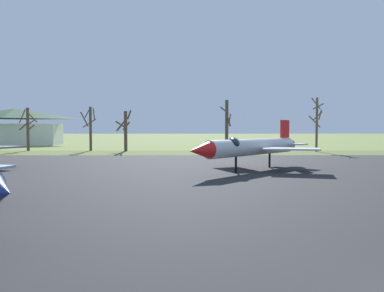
{
  "coord_description": "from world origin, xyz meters",
  "views": [
    {
      "loc": [
        -5.69,
        -7.1,
        3.79
      ],
      "look_at": [
        -5.46,
        21.48,
        2.48
      ],
      "focal_mm": 34.67,
      "sensor_mm": 36.0,
      "label": 1
    }
  ],
  "objects": [
    {
      "name": "bare_tree_center",
      "position": [
        -16.51,
        55.87,
        3.79
      ],
      "size": [
        2.76,
        3.36,
        7.0
      ],
      "color": "brown",
      "rests_on": "ground"
    },
    {
      "name": "jet_fighter_front_left",
      "position": [
        -0.12,
        26.25,
        2.19
      ],
      "size": [
        12.46,
        13.42,
        4.72
      ],
      "color": "silver",
      "rests_on": "ground"
    },
    {
      "name": "grass_verge_strip",
      "position": [
        0.0,
        51.38,
        0.03
      ],
      "size": [
        154.27,
        12.0,
        0.06
      ],
      "primitive_type": "cube",
      "color": "#596130",
      "rests_on": "ground"
    },
    {
      "name": "bare_tree_left_of_center",
      "position": [
        -22.75,
        56.92,
        4.19
      ],
      "size": [
        2.48,
        3.34,
        7.6
      ],
      "color": "brown",
      "rests_on": "ground"
    },
    {
      "name": "asphalt_apron",
      "position": [
        0.0,
        17.02,
        0.03
      ],
      "size": [
        94.27,
        56.73,
        0.05
      ],
      "primitive_type": "cube",
      "color": "#28282B",
      "rests_on": "ground"
    },
    {
      "name": "bare_tree_far_right",
      "position": [
        15.44,
        53.95,
        4.95
      ],
      "size": [
        2.73,
        2.75,
        8.98
      ],
      "color": "brown",
      "rests_on": "ground"
    },
    {
      "name": "bare_tree_right_of_center",
      "position": [
        0.9,
        57.32,
        4.55
      ],
      "size": [
        2.02,
        1.95,
        8.82
      ],
      "color": "brown",
      "rests_on": "ground"
    },
    {
      "name": "visitor_building",
      "position": [
        -46.94,
        81.07,
        4.22
      ],
      "size": [
        22.02,
        13.47,
        8.66
      ],
      "color": "silver",
      "rests_on": "ground"
    },
    {
      "name": "bare_tree_far_left",
      "position": [
        -33.35,
        56.72,
        4.02
      ],
      "size": [
        2.91,
        2.88,
        7.44
      ],
      "color": "brown",
      "rests_on": "ground"
    }
  ]
}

